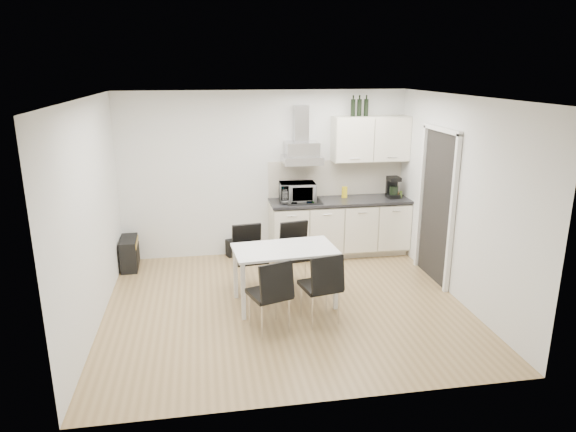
% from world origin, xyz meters
% --- Properties ---
extents(ground, '(4.50, 4.50, 0.00)m').
position_xyz_m(ground, '(0.00, 0.00, 0.00)').
color(ground, '#A28455').
rests_on(ground, ground).
extents(wall_back, '(4.50, 0.10, 2.60)m').
position_xyz_m(wall_back, '(0.00, 2.00, 1.30)').
color(wall_back, silver).
rests_on(wall_back, ground).
extents(wall_front, '(4.50, 0.10, 2.60)m').
position_xyz_m(wall_front, '(0.00, -2.00, 1.30)').
color(wall_front, silver).
rests_on(wall_front, ground).
extents(wall_left, '(0.10, 4.00, 2.60)m').
position_xyz_m(wall_left, '(-2.25, 0.00, 1.30)').
color(wall_left, silver).
rests_on(wall_left, ground).
extents(wall_right, '(0.10, 4.00, 2.60)m').
position_xyz_m(wall_right, '(2.25, 0.00, 1.30)').
color(wall_right, silver).
rests_on(wall_right, ground).
extents(ceiling, '(4.50, 4.50, 0.00)m').
position_xyz_m(ceiling, '(0.00, 0.00, 2.60)').
color(ceiling, white).
rests_on(ceiling, wall_back).
extents(doorway, '(0.08, 1.04, 2.10)m').
position_xyz_m(doorway, '(2.21, 0.55, 1.05)').
color(doorway, white).
rests_on(doorway, ground).
extents(kitchenette, '(2.22, 0.64, 2.52)m').
position_xyz_m(kitchenette, '(1.18, 1.73, 0.83)').
color(kitchenette, beige).
rests_on(kitchenette, ground).
extents(dining_table, '(1.32, 0.82, 0.75)m').
position_xyz_m(dining_table, '(0.00, 0.07, 0.66)').
color(dining_table, white).
rests_on(dining_table, ground).
extents(chair_far_left, '(0.50, 0.55, 0.88)m').
position_xyz_m(chair_far_left, '(-0.39, 0.57, 0.44)').
color(chair_far_left, black).
rests_on(chair_far_left, ground).
extents(chair_far_right, '(0.52, 0.57, 0.88)m').
position_xyz_m(chair_far_right, '(0.28, 0.59, 0.44)').
color(chair_far_right, black).
rests_on(chair_far_right, ground).
extents(chair_near_left, '(0.57, 0.61, 0.88)m').
position_xyz_m(chair_near_left, '(-0.29, -0.58, 0.44)').
color(chair_near_left, black).
rests_on(chair_near_left, ground).
extents(chair_near_right, '(0.53, 0.58, 0.88)m').
position_xyz_m(chair_near_right, '(0.34, -0.47, 0.44)').
color(chair_near_right, black).
rests_on(chair_near_right, ground).
extents(guitar_amp, '(0.27, 0.57, 0.47)m').
position_xyz_m(guitar_amp, '(-2.11, 1.65, 0.23)').
color(guitar_amp, black).
rests_on(guitar_amp, ground).
extents(floor_speaker, '(0.21, 0.20, 0.28)m').
position_xyz_m(floor_speaker, '(-0.56, 1.90, 0.14)').
color(floor_speaker, black).
rests_on(floor_speaker, ground).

